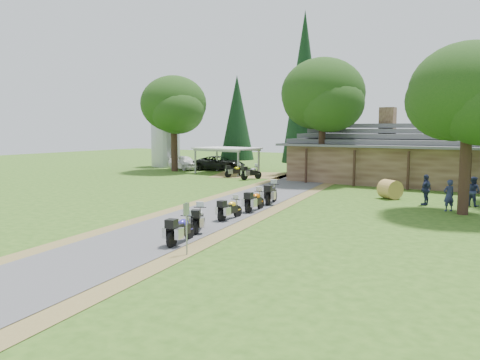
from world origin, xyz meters
The scene contains 24 objects.
ground centered at (0.00, 0.00, 0.00)m, with size 120.00×120.00×0.00m, color #2B5016.
driveway centered at (-0.50, 4.00, 0.00)m, with size 46.00×46.00×0.00m, color #444446.
lodge centered at (6.00, 24.00, 2.45)m, with size 21.40×9.40×4.90m, color brown, non-canonical shape.
silo centered at (-22.58, 26.14, 3.37)m, with size 3.32×3.32×6.74m, color gray.
carport centered at (-11.83, 22.72, 1.28)m, with size 5.89×3.92×2.55m, color silver, non-canonical shape.
car_white_sedan centered at (-18.18, 23.99, 0.96)m, with size 5.76×2.43×1.92m, color white.
car_dark_suv centered at (-14.45, 25.28, 1.14)m, with size 5.95×2.53×2.28m, color black.
motorcycle_row_a centered at (2.02, -1.59, 0.62)m, with size 1.80×0.59×1.23m, color #2F289B, non-canonical shape.
motorcycle_row_b centered at (1.30, 0.51, 0.60)m, with size 1.76×0.57×1.21m, color #B7BABF, non-canonical shape.
motorcycle_row_c centered at (1.05, 3.42, 0.58)m, with size 1.70×0.55×1.16m, color yellow, non-canonical shape.
motorcycle_row_d centered at (0.93, 6.06, 0.63)m, with size 1.84×0.60×1.26m, color #D25D06, non-canonical shape.
motorcycle_row_e centered at (0.52, 8.73, 0.68)m, with size 1.99×0.65×1.36m, color black, non-canonical shape.
motorcycle_carport_a centered at (-9.37, 20.31, 0.62)m, with size 1.81×0.59×1.24m, color yellow, non-canonical shape.
motorcycle_carport_b centered at (-7.08, 19.37, 0.67)m, with size 1.95×0.63×1.33m, color slate, non-canonical shape.
person_a centered at (9.82, 11.56, 1.01)m, with size 0.57×0.41×2.02m, color navy.
person_b centered at (10.74, 14.15, 1.00)m, with size 0.57×0.41×2.01m, color navy.
person_c centered at (8.38, 13.07, 1.05)m, with size 0.60×0.43×2.11m, color navy.
hay_bale centered at (6.00, 14.44, 0.60)m, with size 1.21×1.21×1.11m, color #A1823B.
sign_post centered at (3.25, -2.78, 0.94)m, with size 0.34×0.06×1.89m, color gray, non-canonical shape.
oak_lodge_left centered at (-1.05, 20.44, 5.83)m, with size 6.71×6.71×11.66m, color black, non-canonical shape.
oak_driveway centered at (10.58, 10.97, 5.09)m, with size 5.90×5.90×10.17m, color black, non-canonical shape.
oak_silo centered at (-17.80, 21.94, 5.57)m, with size 6.72×6.72×11.15m, color black, non-canonical shape.
cedar_near centered at (-5.44, 26.60, 7.81)m, with size 4.19×4.19×15.62m, color black.
cedar_far centered at (-14.10, 28.23, 5.10)m, with size 3.73×3.73×10.19m, color black.
Camera 1 is at (13.34, -15.52, 4.49)m, focal length 35.00 mm.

